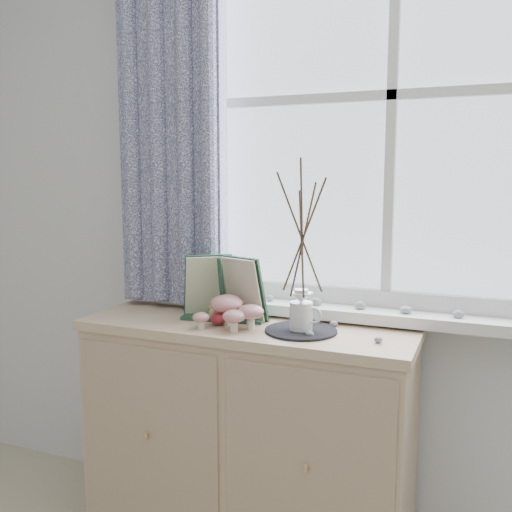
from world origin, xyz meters
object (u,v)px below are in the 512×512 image
(botanical_book, at_px, (220,288))
(toadstool_cluster, at_px, (232,310))
(twig_pitcher, at_px, (302,232))
(sideboard, at_px, (248,434))

(botanical_book, distance_m, toadstool_cluster, 0.11)
(toadstool_cluster, bearing_deg, botanical_book, 140.89)
(botanical_book, relative_size, twig_pitcher, 0.60)
(sideboard, xyz_separation_m, twig_pitcher, (0.21, -0.05, 0.76))
(botanical_book, height_order, toadstool_cluster, botanical_book)
(sideboard, bearing_deg, twig_pitcher, -11.97)
(sideboard, height_order, twig_pitcher, twig_pitcher)
(toadstool_cluster, distance_m, twig_pitcher, 0.37)
(botanical_book, height_order, twig_pitcher, twig_pitcher)
(sideboard, xyz_separation_m, toadstool_cluster, (-0.03, -0.08, 0.49))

